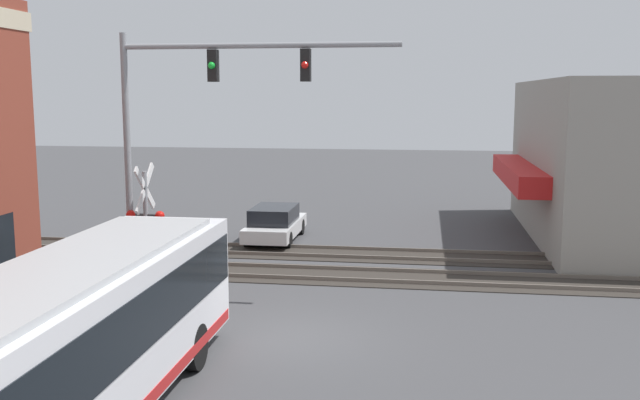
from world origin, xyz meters
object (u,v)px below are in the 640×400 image
Objects in this scene: pedestrian_at_crossing at (161,259)px; parked_car_white at (275,225)px; city_bus at (78,336)px; crossing_signal at (146,215)px.

parked_car_white is at bearing -15.59° from pedestrian_at_crossing.
city_bus reaches higher than pedestrian_at_crossing.
parked_car_white is (7.79, -2.24, -1.64)m from crossing_signal.
crossing_signal is 0.85× the size of parked_car_white.
city_bus is 6.13× the size of pedestrian_at_crossing.
pedestrian_at_crossing is (0.56, -0.22, -1.46)m from crossing_signal.
city_bus is at bearing -165.48° from crossing_signal.
city_bus is at bearing 180.00° from parked_car_white.
crossing_signal is at bearing 14.52° from city_bus.
parked_car_white is 7.51m from pedestrian_at_crossing.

